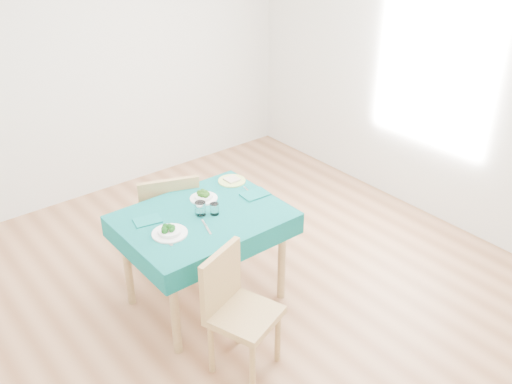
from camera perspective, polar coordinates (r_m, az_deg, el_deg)
room_shell at (r=3.90m, az=0.00°, el=6.41°), size 4.02×4.52×2.73m
table at (r=4.25m, az=-5.12°, el=-6.68°), size 1.14×0.86×0.76m
chair_near at (r=3.63m, az=-1.16°, el=-11.50°), size 0.51×0.54×0.98m
chair_far at (r=4.65m, az=-9.03°, el=-0.54°), size 0.62×0.64×1.17m
bowl_near at (r=3.83m, az=-8.65°, el=-3.73°), size 0.24×0.24×0.07m
bowl_far at (r=4.22m, az=-5.27°, el=-0.35°), size 0.20×0.20×0.06m
fork_near at (r=3.79m, az=-8.87°, el=-4.76°), size 0.04×0.16×0.00m
knife_near at (r=3.90m, az=-4.98°, el=-3.50°), size 0.08×0.20×0.00m
fork_far at (r=4.20m, az=-5.08°, el=-0.90°), size 0.03×0.18×0.00m
knife_far at (r=4.30m, az=-0.63°, el=-0.02°), size 0.05×0.20×0.00m
napkin_near at (r=4.02m, az=-10.80°, el=-2.83°), size 0.21×0.17×0.01m
napkin_far at (r=4.27m, az=-0.10°, el=-0.23°), size 0.21×0.15×0.01m
tumbler_center at (r=4.02m, az=-5.58°, el=-1.66°), size 0.08×0.08×0.10m
tumbler_side at (r=4.02m, az=-4.18°, el=-1.70°), size 0.06×0.06×0.08m
side_plate at (r=4.46m, az=-2.42°, el=1.13°), size 0.22×0.22×0.01m
bread_slice at (r=4.46m, az=-2.43°, el=1.28°), size 0.10×0.10×0.02m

